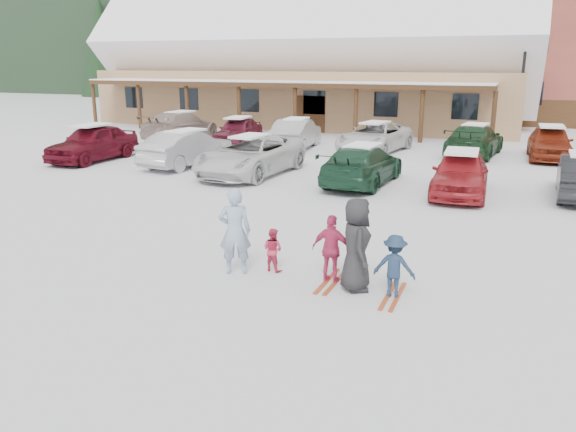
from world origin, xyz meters
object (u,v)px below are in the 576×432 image
at_px(lamp_post, 522,77).
at_px(parked_car_2, 251,155).
at_px(adult_skier, 235,231).
at_px(parked_car_0, 93,143).
at_px(parked_car_12, 550,143).
at_px(parked_car_10, 375,137).
at_px(day_lodge, 308,65).
at_px(child_navy, 394,266).
at_px(parked_car_4, 460,173).
at_px(parked_car_9, 296,134).
at_px(child_magenta, 332,249).
at_px(toddler_red, 273,250).
at_px(parked_car_7, 181,126).
at_px(parked_car_8, 238,131).
at_px(parked_car_1, 187,148).
at_px(parked_car_3, 362,165).
at_px(parked_car_11, 474,140).
at_px(bystander_dark, 356,245).

bearing_deg(lamp_post, parked_car_2, -122.63).
relative_size(adult_skier, parked_car_0, 0.39).
height_order(parked_car_2, parked_car_12, parked_car_2).
distance_m(adult_skier, parked_car_10, 16.89).
bearing_deg(parked_car_12, adult_skier, -111.80).
relative_size(day_lodge, parked_car_10, 5.74).
distance_m(parked_car_2, parked_car_12, 13.49).
xyz_separation_m(lamp_post, child_navy, (-1.94, -24.16, -2.77)).
height_order(parked_car_0, parked_car_4, parked_car_0).
xyz_separation_m(lamp_post, parked_car_9, (-10.19, -7.67, -2.63)).
bearing_deg(parked_car_0, child_magenta, -34.12).
distance_m(toddler_red, parked_car_2, 10.31).
xyz_separation_m(parked_car_4, parked_car_10, (-4.69, 7.88, -0.01)).
xyz_separation_m(lamp_post, adult_skier, (-5.18, -24.15, -2.47)).
bearing_deg(parked_car_7, day_lodge, -105.44).
bearing_deg(toddler_red, day_lodge, -58.24).
distance_m(child_navy, parked_car_8, 20.30).
bearing_deg(parked_car_9, parked_car_1, 62.49).
height_order(child_magenta, parked_car_3, parked_car_3).
height_order(child_magenta, parked_car_7, parked_car_7).
height_order(child_magenta, parked_car_10, parked_car_10).
bearing_deg(child_magenta, lamp_post, -96.79).
bearing_deg(parked_car_4, parked_car_11, 89.16).
bearing_deg(adult_skier, toddler_red, -172.26).
xyz_separation_m(day_lodge, child_magenta, (10.57, -27.83, -3.26)).
height_order(day_lodge, parked_car_3, day_lodge).
distance_m(child_magenta, bystander_dark, 0.58).
xyz_separation_m(child_magenta, parked_car_0, (-13.93, 9.59, 0.10)).
bearing_deg(parked_car_9, parked_car_4, 132.61).
bearing_deg(toddler_red, parked_car_3, -73.82).
xyz_separation_m(parked_car_3, parked_car_8, (-8.52, 7.24, 0.01)).
bearing_deg(lamp_post, parked_car_0, -140.11).
relative_size(parked_car_8, parked_car_11, 0.83).
bearing_deg(parked_car_4, toddler_red, -110.71).
bearing_deg(day_lodge, parked_car_10, -56.38).
height_order(adult_skier, parked_car_8, adult_skier).
bearing_deg(parked_car_0, parked_car_11, 26.54).
relative_size(day_lodge, parked_car_9, 6.49).
relative_size(parked_car_0, parked_car_7, 0.86).
height_order(parked_car_0, parked_car_12, parked_car_0).
height_order(bystander_dark, parked_car_2, bystander_dark).
bearing_deg(parked_car_11, parked_car_2, 52.63).
bearing_deg(bystander_dark, parked_car_1, 19.24).
height_order(bystander_dark, parked_car_12, bystander_dark).
bearing_deg(child_navy, day_lodge, -67.56).
distance_m(adult_skier, bystander_dark, 2.50).
height_order(parked_car_0, parked_car_1, parked_car_0).
relative_size(toddler_red, parked_car_4, 0.22).
xyz_separation_m(toddler_red, parked_car_3, (-0.46, 9.01, 0.24)).
distance_m(parked_car_3, parked_car_8, 11.19).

